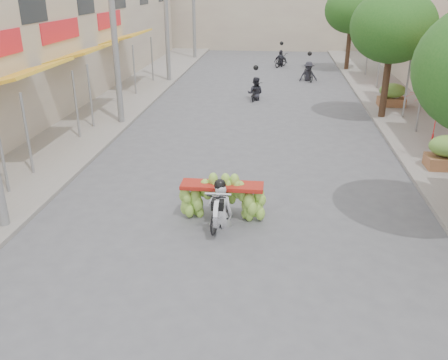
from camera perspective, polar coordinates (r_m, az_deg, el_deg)
The scene contains 16 objects.
ground at distance 8.42m, azimuth -1.37°, elevation -17.60°, with size 120.00×120.00×0.00m, color #525257.
sidewalk_left at distance 23.40m, azimuth -13.71°, elevation 8.81°, with size 4.00×60.00×0.12m, color gray.
sidewalk_right at distance 22.85m, azimuth 21.86°, elevation 7.50°, with size 4.00×60.00×0.12m, color gray.
far_building at distance 44.40m, azimuth 5.56°, elevation 20.17°, with size 20.00×6.00×7.00m, color #AFA08B.
utility_pole_mid at distance 19.46m, azimuth -13.20°, elevation 18.02°, with size 0.60×0.24×8.00m.
utility_pole_far at distance 28.10m, azimuth -7.00°, elevation 19.72°, with size 0.60×0.24×8.00m.
utility_pole_back at distance 36.92m, azimuth -3.68°, elevation 20.53°, with size 0.60×0.24×8.00m.
street_tree_mid at distance 20.91m, azimuth 19.67°, elevation 16.96°, with size 3.40×3.40×5.25m.
street_tree_far at distance 32.70m, azimuth 15.14°, elevation 19.13°, with size 3.40×3.40×5.25m.
produce_crate_far at distance 23.45m, azimuth 19.59°, elevation 9.83°, with size 1.20×0.88×1.16m.
banana_motorbike at distance 11.36m, azimuth -0.35°, elevation -2.01°, with size 2.20×1.84×2.05m.
market_umbrella at distance 16.05m, azimuth 24.70°, elevation 10.09°, with size 2.49×2.49×1.77m.
pedestrian at distance 23.50m, azimuth 19.86°, elevation 10.69°, with size 1.05×0.80×1.88m.
bg_motorbike_a at distance 23.86m, azimuth 3.80°, elevation 11.44°, with size 0.86×1.49×1.95m.
bg_motorbike_b at distance 28.98m, azimuth 10.17°, elevation 13.29°, with size 1.16×1.78×1.95m.
bg_motorbike_c at distance 33.73m, azimuth 6.88°, elevation 14.70°, with size 1.19×1.69×1.95m.
Camera 1 is at (0.90, -6.35, 5.46)m, focal length 38.00 mm.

